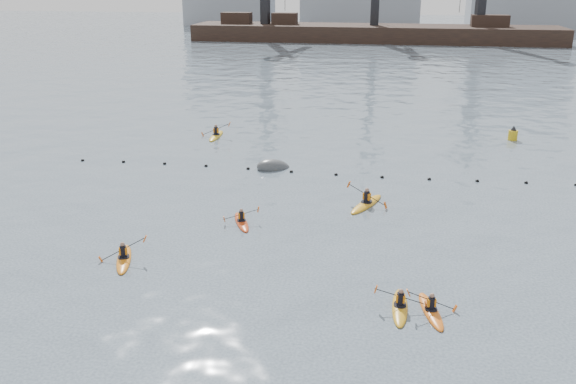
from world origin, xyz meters
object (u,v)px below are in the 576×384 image
Objects in this scene: nav_buoy at (513,135)px; kayaker_3 at (366,203)px; kayaker_2 at (242,221)px; kayaker_5 at (216,135)px; kayaker_0 at (124,258)px; kayaker_1 at (400,306)px; mooring_buoy at (274,168)px; kayaker_4 at (431,310)px.

kayaker_3 is at bearing -122.79° from nav_buoy.
kayaker_2 is 0.80× the size of kayaker_5.
kayaker_0 reaches higher than kayaker_1.
kayaker_3 reaches higher than mooring_buoy.
kayaker_2 is 1.16× the size of mooring_buoy.
kayaker_0 is at bearing 170.16° from kayaker_1.
kayaker_5 is at bearing 86.57° from kayaker_2.
kayaker_2 is at bearing 137.99° from kayaker_1.
kayaker_5 is at bearing -70.22° from kayaker_4.
nav_buoy is (23.61, 2.98, 0.29)m from kayaker_5.
kayaker_5 is 9.90m from mooring_buoy.
kayaker_4 is at bearing -29.33° from kayaker_0.
kayaker_3 reaches higher than kayaker_0.
kayaker_1 is 1.24× the size of mooring_buoy.
kayaker_4 is (3.06, -11.40, -0.02)m from kayaker_3.
kayaker_0 is 1.31× the size of mooring_buoy.
kayaker_1 reaches higher than mooring_buoy.
kayaker_5 is (-14.73, 25.03, 0.02)m from kayaker_1.
kayaker_4 reaches higher than kayaker_2.
kayaker_3 is 1.22× the size of kayaker_4.
kayaker_5 is at bearing 75.70° from kayaker_0.
kayaker_4 is (9.46, -7.60, 0.00)m from kayaker_2.
kayaker_2 is at bearing 31.30° from kayaker_0.
kayaker_5 is (-6.45, 17.51, 0.02)m from kayaker_2.
kayaker_0 is at bearing -129.73° from nav_buoy.
kayaker_1 is 11.18m from kayaker_2.
mooring_buoy is at bearing 116.21° from kayaker_1.
kayaker_1 is 29.38m from nav_buoy.
nav_buoy is at bearing 31.55° from mooring_buoy.
kayaker_4 is 2.27× the size of nav_buoy.
kayaker_5 is (-2.18, 22.80, 0.01)m from kayaker_0.
kayaker_3 is at bearing -87.56° from kayaker_4.
nav_buoy reaches higher than mooring_buoy.
kayaker_3 reaches higher than kayaker_1.
mooring_buoy is at bearing -52.71° from kayaker_5.
kayaker_2 is at bearing -51.36° from kayaker_4.
kayaker_2 is 0.95× the size of kayaker_4.
kayaker_0 is 15.67m from mooring_buoy.
kayaker_4 is 1.22× the size of mooring_buoy.
mooring_buoy is (6.27, -7.67, -0.11)m from kayaker_5.
kayaker_5 is 2.70× the size of nav_buoy.
kayaker_0 is 1.13× the size of kayaker_2.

